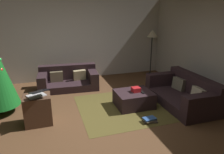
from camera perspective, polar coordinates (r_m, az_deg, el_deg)
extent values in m
plane|color=brown|center=(4.33, -4.12, -12.47)|extent=(6.40, 6.40, 0.00)
cube|color=#BCB7B2|center=(6.89, -10.89, 10.21)|extent=(6.40, 0.12, 2.60)
cube|color=#2D1E23|center=(6.17, -11.87, -2.22)|extent=(1.73, 0.99, 0.20)
cube|color=#2D1E23|center=(6.37, -12.18, 1.45)|extent=(1.68, 0.37, 0.44)
cube|color=#2D1E23|center=(6.15, -5.39, 0.46)|extent=(0.31, 0.88, 0.30)
cube|color=#2D1E23|center=(6.12, -18.69, -0.51)|extent=(0.31, 0.88, 0.30)
cube|color=tan|center=(6.22, -9.00, 0.53)|extent=(0.37, 0.19, 0.31)
cube|color=brown|center=(6.21, -15.13, 0.08)|extent=(0.36, 0.13, 0.30)
cube|color=#2D1E23|center=(5.32, 18.41, -5.99)|extent=(1.03, 1.85, 0.23)
cube|color=#2D1E23|center=(5.42, 22.05, -1.99)|extent=(0.27, 1.84, 0.47)
cube|color=#2D1E23|center=(4.65, 24.37, -6.41)|extent=(1.00, 0.26, 0.34)
cube|color=#2D1E23|center=(5.83, 14.24, -0.50)|extent=(1.00, 0.26, 0.34)
cube|color=#BCB299|center=(5.06, 22.73, -4.47)|extent=(0.19, 0.37, 0.31)
cube|color=#716B5B|center=(5.60, 18.04, -1.83)|extent=(0.20, 0.38, 0.31)
cube|color=#2D1E23|center=(4.96, 6.06, -6.05)|extent=(0.85, 0.70, 0.36)
cube|color=red|center=(4.88, 6.65, -3.47)|extent=(0.19, 0.18, 0.11)
cube|color=black|center=(4.87, 8.42, -4.16)|extent=(0.06, 0.16, 0.02)
cylinder|color=brown|center=(5.28, -28.10, -7.74)|extent=(0.10, 0.10, 0.18)
sphere|color=#CC33BF|center=(5.44, -28.75, -3.20)|extent=(0.07, 0.07, 0.07)
sphere|color=green|center=(4.93, -28.72, 4.27)|extent=(0.07, 0.07, 0.07)
sphere|color=red|center=(4.88, -28.41, 1.83)|extent=(0.07, 0.07, 0.07)
cube|color=#4C3323|center=(4.42, -19.83, -8.54)|extent=(0.52, 0.44, 0.60)
cube|color=silver|center=(4.30, -20.26, -4.84)|extent=(0.40, 0.36, 0.02)
cube|color=black|center=(4.12, -19.60, -3.79)|extent=(0.40, 0.36, 0.07)
cube|color=#4C423D|center=(4.40, 10.58, -11.98)|extent=(0.31, 0.21, 0.03)
cube|color=beige|center=(4.38, 10.35, -11.68)|extent=(0.23, 0.18, 0.03)
cube|color=#2D5193|center=(4.37, 10.38, -11.28)|extent=(0.27, 0.19, 0.03)
cylinder|color=black|center=(7.54, 10.50, 0.85)|extent=(0.28, 0.28, 0.02)
cylinder|color=black|center=(7.38, 10.78, 5.72)|extent=(0.04, 0.04, 1.33)
cone|color=beige|center=(7.26, 11.15, 11.81)|extent=(0.36, 0.36, 0.24)
cube|color=brown|center=(5.03, 5.99, -7.92)|extent=(2.60, 2.00, 0.01)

